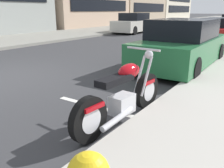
{
  "coord_description": "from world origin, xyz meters",
  "views": [
    {
      "loc": [
        -3.27,
        -5.86,
        1.72
      ],
      "look_at": [
        -0.18,
        -3.8,
        0.57
      ],
      "focal_mm": 38.6,
      "sensor_mm": 36.0,
      "label": 1
    }
  ],
  "objects_px": {
    "parked_motorcycle": "(123,96)",
    "car_opposite_curb": "(134,24)",
    "parked_car_across_street": "(183,45)",
    "parked_car_behind_motorcycle": "(222,32)"
  },
  "relations": [
    {
      "from": "parked_car_across_street",
      "to": "parked_car_behind_motorcycle",
      "type": "xyz_separation_m",
      "value": [
        6.19,
        -0.02,
        -0.04
      ]
    },
    {
      "from": "car_opposite_curb",
      "to": "parked_car_across_street",
      "type": "bearing_deg",
      "value": 34.47
    },
    {
      "from": "parked_car_across_street",
      "to": "parked_car_behind_motorcycle",
      "type": "relative_size",
      "value": 0.94
    },
    {
      "from": "parked_motorcycle",
      "to": "car_opposite_curb",
      "type": "bearing_deg",
      "value": 32.56
    },
    {
      "from": "parked_car_across_street",
      "to": "parked_car_behind_motorcycle",
      "type": "distance_m",
      "value": 6.19
    },
    {
      "from": "parked_motorcycle",
      "to": "car_opposite_curb",
      "type": "relative_size",
      "value": 0.5
    },
    {
      "from": "parked_motorcycle",
      "to": "parked_car_across_street",
      "type": "relative_size",
      "value": 0.49
    },
    {
      "from": "parked_motorcycle",
      "to": "parked_car_behind_motorcycle",
      "type": "height_order",
      "value": "parked_car_behind_motorcycle"
    },
    {
      "from": "car_opposite_curb",
      "to": "parked_car_behind_motorcycle",
      "type": "bearing_deg",
      "value": 62.27
    },
    {
      "from": "parked_car_behind_motorcycle",
      "to": "car_opposite_curb",
      "type": "height_order",
      "value": "car_opposite_curb"
    }
  ]
}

